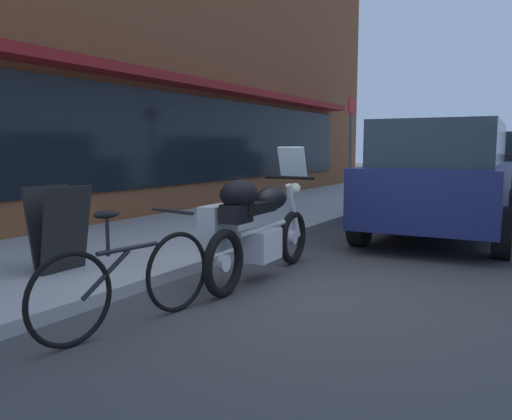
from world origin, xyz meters
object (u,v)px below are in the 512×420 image
(sandwich_board_sign, at_px, (59,229))
(parked_car_down_block, at_px, (490,163))
(touring_motorcycle, at_px, (254,224))
(parked_minivan, at_px, (444,177))
(parked_bicycle, at_px, (129,280))
(parking_sign_pole, at_px, (351,142))

(sandwich_board_sign, height_order, parked_car_down_block, parked_car_down_block)
(touring_motorcycle, distance_m, parked_car_down_block, 11.55)
(parked_minivan, height_order, parked_car_down_block, parked_car_down_block)
(touring_motorcycle, distance_m, sandwich_board_sign, 2.00)
(parked_minivan, xyz_separation_m, sandwich_board_sign, (-4.93, 2.86, -0.37))
(parked_bicycle, xyz_separation_m, parking_sign_pole, (7.59, 0.97, 1.13))
(parked_minivan, bearing_deg, touring_motorcycle, 163.27)
(parked_bicycle, bearing_deg, sandwich_board_sign, 67.75)
(parking_sign_pole, bearing_deg, sandwich_board_sign, 175.00)
(touring_motorcycle, relative_size, parked_car_down_block, 0.45)
(parked_bicycle, xyz_separation_m, sandwich_board_sign, (0.65, 1.58, 0.19))
(touring_motorcycle, bearing_deg, parked_minivan, -16.73)
(touring_motorcycle, bearing_deg, parked_car_down_block, -5.16)
(parked_minivan, bearing_deg, parked_car_down_block, 0.93)
(parked_bicycle, height_order, parked_minivan, parked_minivan)
(parked_bicycle, relative_size, parked_minivan, 0.36)
(touring_motorcycle, xyz_separation_m, parked_bicycle, (-1.71, 0.12, -0.23))
(parked_bicycle, bearing_deg, touring_motorcycle, -3.86)
(touring_motorcycle, height_order, parked_minivan, parked_minivan)
(parked_minivan, distance_m, parked_car_down_block, 7.63)
(parked_car_down_block, bearing_deg, sandwich_board_sign, 167.72)
(parking_sign_pole, distance_m, parked_car_down_block, 6.04)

